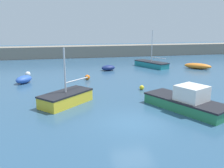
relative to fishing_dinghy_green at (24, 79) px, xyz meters
The scene contains 11 objects.
ground_plane 14.60m from the fishing_dinghy_green, 57.37° to the right, with size 120.00×120.00×0.20m, color #2D5170.
harbor_breakwater 20.38m from the fishing_dinghy_green, 67.29° to the left, with size 62.64×2.73×2.00m, color gray.
fishing_dinghy_green is the anchor object (origin of this frame).
rowboat_white_midwater 21.93m from the fishing_dinghy_green, ahead, with size 3.48×3.23×0.75m.
motorboat_with_cabin 16.30m from the fishing_dinghy_green, 41.52° to the right, with size 4.62×6.37×1.81m.
sailboat_short_mast 17.21m from the fishing_dinghy_green, 21.49° to the left, with size 3.73×5.30×5.01m.
sailboat_twin_hulled 8.74m from the fishing_dinghy_green, 62.93° to the right, with size 4.27×4.16×4.23m.
dinghy_near_pier 10.97m from the fishing_dinghy_green, 27.67° to the left, with size 2.05×1.57×0.68m.
mooring_buoy_yellow 11.94m from the fishing_dinghy_green, 24.52° to the right, with size 0.42×0.42×0.42m, color yellow.
mooring_buoy_orange 6.47m from the fishing_dinghy_green, ahead, with size 0.56×0.56×0.56m, color orange.
mooring_buoy_white 3.21m from the fishing_dinghy_green, 89.69° to the left, with size 0.59×0.59×0.59m, color white.
Camera 1 is at (-4.20, -13.65, 5.93)m, focal length 40.00 mm.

